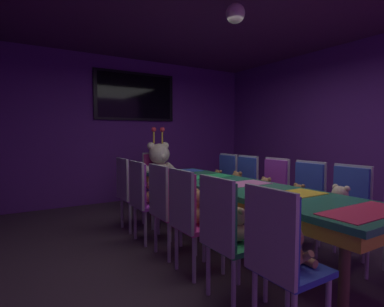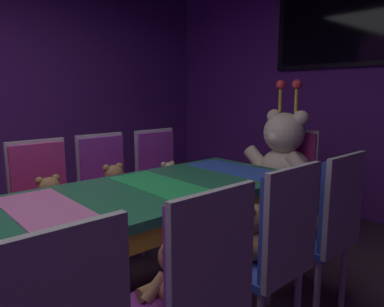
{
  "view_description": "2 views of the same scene",
  "coord_description": "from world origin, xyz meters",
  "px_view_note": "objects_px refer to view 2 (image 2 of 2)",
  "views": [
    {
      "loc": [
        -2.22,
        -2.6,
        1.3
      ],
      "look_at": [
        -0.13,
        0.77,
        1.05
      ],
      "focal_mm": 28.34,
      "sensor_mm": 36.0,
      "label": 1
    },
    {
      "loc": [
        1.72,
        -0.58,
        1.31
      ],
      "look_at": [
        0.06,
        0.91,
        0.93
      ],
      "focal_mm": 32.83,
      "sensor_mm": 36.0,
      "label": 2
    }
  ],
  "objects_px": {
    "chair_left_4": "(106,182)",
    "chair_right_4": "(277,243)",
    "chair_left_5": "(160,172)",
    "teddy_right_5": "(306,216)",
    "throne_chair": "(292,172)",
    "chair_right_3": "(199,285)",
    "teddy_right_4": "(253,235)",
    "king_teddy_bear": "(282,156)",
    "chair_right_5": "(329,219)",
    "teddy_left_4": "(115,186)",
    "banquet_table": "(48,226)",
    "wall_tv": "(348,20)",
    "teddy_left_3": "(50,201)",
    "teddy_left_5": "(169,178)",
    "chair_left_3": "(43,195)",
    "teddy_right_3": "(175,275)"
  },
  "relations": [
    {
      "from": "chair_left_3",
      "to": "chair_left_4",
      "type": "distance_m",
      "value": 0.52
    },
    {
      "from": "banquet_table",
      "to": "chair_right_4",
      "type": "distance_m",
      "value": 1.14
    },
    {
      "from": "teddy_left_3",
      "to": "chair_left_5",
      "type": "height_order",
      "value": "chair_left_5"
    },
    {
      "from": "chair_right_3",
      "to": "teddy_left_3",
      "type": "bearing_deg",
      "value": 0.44
    },
    {
      "from": "chair_left_3",
      "to": "teddy_right_4",
      "type": "distance_m",
      "value": 1.55
    },
    {
      "from": "banquet_table",
      "to": "chair_right_4",
      "type": "xyz_separation_m",
      "value": [
        0.8,
        0.8,
        -0.06
      ]
    },
    {
      "from": "chair_right_3",
      "to": "teddy_right_4",
      "type": "xyz_separation_m",
      "value": [
        -0.17,
        0.55,
        -0.01
      ]
    },
    {
      "from": "teddy_left_3",
      "to": "teddy_left_4",
      "type": "relative_size",
      "value": 0.98
    },
    {
      "from": "throne_chair",
      "to": "teddy_right_4",
      "type": "bearing_deg",
      "value": 25.02
    },
    {
      "from": "chair_left_4",
      "to": "chair_left_5",
      "type": "relative_size",
      "value": 1.0
    },
    {
      "from": "chair_right_5",
      "to": "king_teddy_bear",
      "type": "relative_size",
      "value": 1.02
    },
    {
      "from": "throne_chair",
      "to": "teddy_left_3",
      "type": "bearing_deg",
      "value": -18.35
    },
    {
      "from": "teddy_left_4",
      "to": "chair_right_3",
      "type": "height_order",
      "value": "chair_right_3"
    },
    {
      "from": "banquet_table",
      "to": "teddy_left_5",
      "type": "xyz_separation_m",
      "value": [
        -0.68,
        1.31,
        -0.09
      ]
    },
    {
      "from": "throne_chair",
      "to": "king_teddy_bear",
      "type": "distance_m",
      "value": 0.24
    },
    {
      "from": "teddy_right_3",
      "to": "throne_chair",
      "type": "height_order",
      "value": "throne_chair"
    },
    {
      "from": "throne_chair",
      "to": "wall_tv",
      "type": "xyz_separation_m",
      "value": [
        0.0,
        0.9,
        1.45
      ]
    },
    {
      "from": "throne_chair",
      "to": "teddy_right_5",
      "type": "bearing_deg",
      "value": 36.5
    },
    {
      "from": "teddy_right_5",
      "to": "teddy_left_4",
      "type": "bearing_deg",
      "value": 21.15
    },
    {
      "from": "teddy_left_4",
      "to": "teddy_left_5",
      "type": "xyz_separation_m",
      "value": [
        0.01,
        0.54,
        -0.02
      ]
    },
    {
      "from": "banquet_table",
      "to": "chair_right_3",
      "type": "height_order",
      "value": "chair_right_3"
    },
    {
      "from": "chair_right_5",
      "to": "king_teddy_bear",
      "type": "bearing_deg",
      "value": -42.1
    },
    {
      "from": "teddy_right_4",
      "to": "chair_right_5",
      "type": "relative_size",
      "value": 0.33
    },
    {
      "from": "chair_left_3",
      "to": "teddy_right_4",
      "type": "height_order",
      "value": "chair_left_3"
    },
    {
      "from": "teddy_left_3",
      "to": "wall_tv",
      "type": "distance_m",
      "value": 3.28
    },
    {
      "from": "chair_left_5",
      "to": "teddy_right_5",
      "type": "xyz_separation_m",
      "value": [
        1.5,
        -0.01,
        -0.02
      ]
    },
    {
      "from": "chair_right_3",
      "to": "chair_left_3",
      "type": "bearing_deg",
      "value": 0.4
    },
    {
      "from": "chair_left_4",
      "to": "chair_right_4",
      "type": "distance_m",
      "value": 1.63
    },
    {
      "from": "teddy_right_4",
      "to": "chair_left_3",
      "type": "bearing_deg",
      "value": 20.99
    },
    {
      "from": "chair_left_4",
      "to": "chair_right_5",
      "type": "distance_m",
      "value": 1.73
    },
    {
      "from": "teddy_left_3",
      "to": "chair_right_4",
      "type": "xyz_separation_m",
      "value": [
        1.45,
        0.56,
        0.01
      ]
    },
    {
      "from": "throne_chair",
      "to": "teddy_left_4",
      "type": "bearing_deg",
      "value": -25.52
    },
    {
      "from": "throne_chair",
      "to": "wall_tv",
      "type": "distance_m",
      "value": 1.71
    },
    {
      "from": "chair_left_3",
      "to": "throne_chair",
      "type": "height_order",
      "value": "same"
    },
    {
      "from": "chair_left_5",
      "to": "throne_chair",
      "type": "bearing_deg",
      "value": 47.74
    },
    {
      "from": "chair_right_4",
      "to": "teddy_left_5",
      "type": "bearing_deg",
      "value": -18.77
    },
    {
      "from": "chair_right_4",
      "to": "throne_chair",
      "type": "height_order",
      "value": "same"
    },
    {
      "from": "chair_left_3",
      "to": "teddy_right_3",
      "type": "xyz_separation_m",
      "value": [
        1.48,
        0.01,
        -0.02
      ]
    },
    {
      "from": "chair_left_4",
      "to": "chair_right_4",
      "type": "xyz_separation_m",
      "value": [
        1.63,
        0.04,
        0.0
      ]
    },
    {
      "from": "teddy_left_3",
      "to": "throne_chair",
      "type": "relative_size",
      "value": 0.32
    },
    {
      "from": "teddy_right_3",
      "to": "king_teddy_bear",
      "type": "bearing_deg",
      "value": -68.91
    },
    {
      "from": "teddy_left_4",
      "to": "teddy_right_4",
      "type": "relative_size",
      "value": 1.01
    },
    {
      "from": "chair_right_4",
      "to": "banquet_table",
      "type": "bearing_deg",
      "value": 45.14
    },
    {
      "from": "chair_right_5",
      "to": "teddy_right_3",
      "type": "bearing_deg",
      "value": 82.67
    },
    {
      "from": "banquet_table",
      "to": "throne_chair",
      "type": "xyz_separation_m",
      "value": [
        0.0,
        2.21,
        -0.06
      ]
    },
    {
      "from": "chair_left_3",
      "to": "chair_left_5",
      "type": "distance_m",
      "value": 1.06
    },
    {
      "from": "throne_chair",
      "to": "banquet_table",
      "type": "bearing_deg",
      "value": -0.0
    },
    {
      "from": "chair_right_4",
      "to": "throne_chair",
      "type": "bearing_deg",
      "value": -60.32
    },
    {
      "from": "teddy_right_5",
      "to": "king_teddy_bear",
      "type": "distance_m",
      "value": 1.02
    },
    {
      "from": "chair_right_4",
      "to": "chair_right_5",
      "type": "xyz_separation_m",
      "value": [
        0.02,
        0.49,
        0.0
      ]
    }
  ]
}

